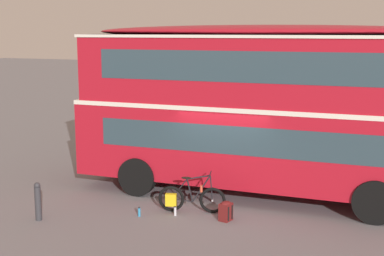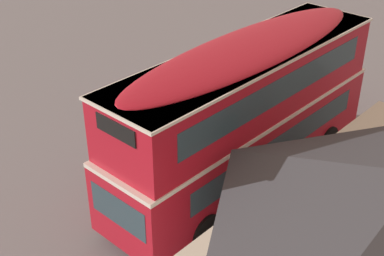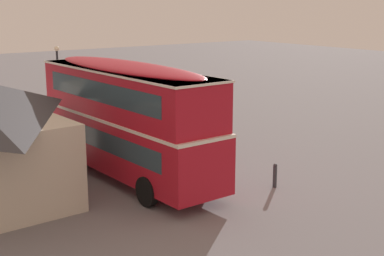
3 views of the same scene
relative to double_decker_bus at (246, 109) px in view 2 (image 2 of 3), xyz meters
name	(u,v)px [view 2 (image 2 of 3)]	position (x,y,z in m)	size (l,w,h in m)	color
ground_plane	(232,160)	(-0.65, -0.96, -2.64)	(120.00, 120.00, 0.00)	slate
double_decker_bus	(246,109)	(0.00, 0.00, 0.00)	(10.42, 2.83, 4.79)	black
touring_bicycle	(221,133)	(-1.26, -2.05, -2.27)	(1.72, 0.74, 1.06)	black
backpack_on_ground	(196,145)	(-0.19, -2.28, -2.39)	(0.35, 0.36, 0.49)	maroon
water_bottle_blue_sports	(224,122)	(-2.31, -2.82, -2.53)	(0.07, 0.07, 0.24)	#338CBF
water_bottle_clear_plastic	(217,133)	(-1.49, -2.43, -2.53)	(0.07, 0.07, 0.24)	silver
kerb_bollard	(237,86)	(-4.49, -4.01, -2.15)	(0.16, 0.16, 0.97)	#333338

